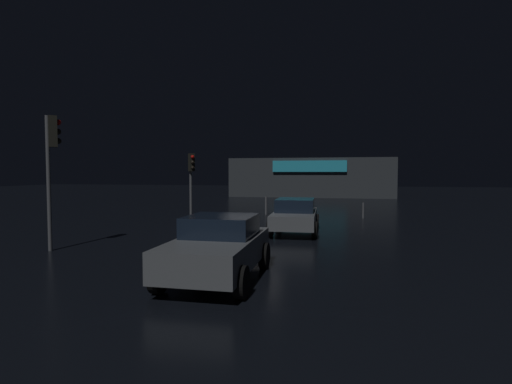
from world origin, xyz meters
The scene contains 8 objects.
ground_plane centered at (0.00, 0.00, 0.00)m, with size 120.00×120.00×0.00m, color black.
store_building centered at (0.59, 28.22, 2.09)m, with size 17.37×9.17×4.17m.
traffic_signal_main centered at (-4.81, 4.92, 2.64)m, with size 0.42×0.42×3.73m.
traffic_signal_opposite centered at (-5.61, -5.32, 3.28)m, with size 0.42×0.42×4.48m.
car_near centered at (1.83, 0.35, 0.77)m, with size 2.13×4.39×1.46m.
car_far centered at (0.84, -7.44, 0.79)m, with size 2.11×4.00×1.53m.
bollard_kerb_a centered at (5.04, 6.34, 0.45)m, with size 0.10×0.10×0.90m, color #595B60.
bollard_kerb_b centered at (-0.75, 7.04, 0.56)m, with size 0.12×0.12×1.12m, color #595B60.
Camera 1 is at (3.75, -16.38, 2.60)m, focal length 27.05 mm.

